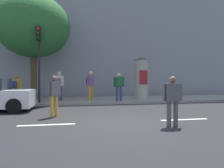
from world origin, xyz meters
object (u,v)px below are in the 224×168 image
Objects in this scene: pedestrian_in_light_jacket at (119,84)px; pedestrian_in_red_top at (54,93)px; pedestrian_near_pole at (172,97)px; traffic_light at (39,52)px; pedestrian_with_backpack at (16,86)px; street_tree at (33,27)px; pedestrian_with_bag at (59,83)px; pedestrian_tallest at (91,83)px; poster_column at (141,77)px.

pedestrian_in_red_top is at bearing -131.51° from pedestrian_in_light_jacket.
pedestrian_in_red_top is 4.48m from pedestrian_near_pole.
traffic_light is at bearing -176.96° from pedestrian_in_light_jacket.
pedestrian_in_red_top is at bearing -60.02° from pedestrian_with_backpack.
street_tree reaches higher than pedestrian_near_pole.
pedestrian_with_backpack reaches higher than pedestrian_in_red_top.
traffic_light is 0.63× the size of street_tree.
traffic_light reaches higher than pedestrian_near_pole.
pedestrian_with_bag is (1.01, 1.23, -1.74)m from traffic_light.
pedestrian_with_backpack is at bearing 119.98° from pedestrian_in_red_top.
traffic_light is 2.24m from pedestrian_with_backpack.
pedestrian_near_pole is at bearing -33.71° from pedestrian_in_red_top.
street_tree is at bearing 164.88° from pedestrian_tallest.
street_tree is 4.08× the size of pedestrian_in_red_top.
pedestrian_with_backpack reaches higher than pedestrian_near_pole.
poster_column is 7.39m from pedestrian_in_red_top.
street_tree is at bearing 70.82° from pedestrian_with_backpack.
pedestrian_with_bag is (-3.75, 7.41, 0.28)m from pedestrian_near_pole.
street_tree is 10.56m from pedestrian_near_pole.
street_tree is 6.48m from pedestrian_in_light_jacket.
pedestrian_with_bag is at bearing 90.20° from pedestrian_in_red_top.
pedestrian_with_backpack is (-5.98, 6.39, 0.16)m from pedestrian_near_pole.
poster_column is 1.73× the size of pedestrian_in_red_top.
street_tree is 3.94× the size of pedestrian_in_light_jacket.
pedestrian_with_backpack is at bearing -155.54° from pedestrian_with_bag.
street_tree reaches higher than poster_column.
pedestrian_tallest is at bearing 21.67° from traffic_light.
pedestrian_in_red_top is 0.89× the size of pedestrian_tallest.
pedestrian_with_bag is at bearing -177.58° from poster_column.
street_tree is 4.19× the size of pedestrian_near_pole.
poster_column is 2.20m from pedestrian_in_light_jacket.
traffic_light reaches higher than pedestrian_in_light_jacket.
pedestrian_in_red_top reaches higher than pedestrian_near_pole.
pedestrian_with_bag is at bearing 116.82° from pedestrian_near_pole.
poster_column is at bearing 5.01° from pedestrian_tallest.
street_tree is at bearing 174.64° from poster_column.
pedestrian_tallest is at bearing -15.12° from street_tree.
traffic_light is 4.86m from pedestrian_in_light_jacket.
pedestrian_tallest reaches higher than pedestrian_with_backpack.
poster_column reaches higher than pedestrian_with_bag.
traffic_light reaches higher than pedestrian_tallest.
pedestrian_in_light_jacket is (4.51, 0.24, -1.79)m from traffic_light.
poster_column reaches higher than pedestrian_in_red_top.
pedestrian_with_backpack is at bearing 170.14° from traffic_light.
pedestrian_with_backpack is 0.88× the size of pedestrian_with_bag.
traffic_light is 2.29× the size of pedestrian_tallest.
pedestrian_tallest is at bearing 150.09° from pedestrian_in_light_jacket.
poster_column is at bearing 13.00° from traffic_light.
street_tree reaches higher than pedestrian_with_bag.
pedestrian_in_red_top is at bearing -74.58° from street_tree.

